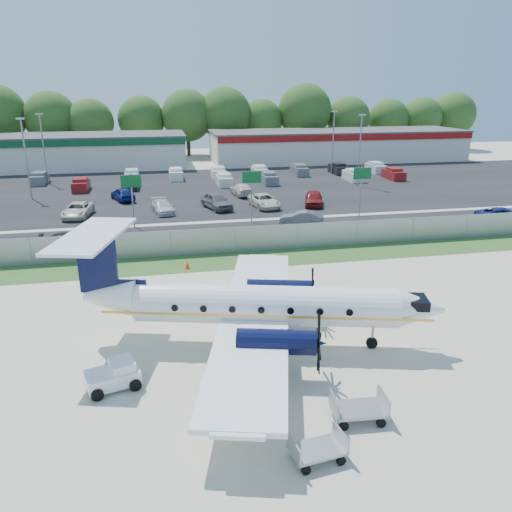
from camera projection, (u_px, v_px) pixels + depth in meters
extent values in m
plane|color=beige|center=(279.00, 333.00, 26.14)|extent=(170.00, 170.00, 0.00)
cube|color=#2D561E|center=(240.00, 260.00, 37.28)|extent=(170.00, 4.00, 0.02)
cube|color=black|center=(227.00, 234.00, 43.78)|extent=(170.00, 8.00, 0.02)
cube|color=black|center=(203.00, 189.00, 63.28)|extent=(170.00, 32.00, 0.02)
cube|color=gray|center=(236.00, 240.00, 38.82)|extent=(120.00, 0.02, 1.90)
cube|color=gray|center=(236.00, 227.00, 38.50)|extent=(120.00, 0.06, 0.06)
cube|color=gray|center=(236.00, 251.00, 39.12)|extent=(120.00, 0.06, 0.06)
cube|color=silver|center=(36.00, 153.00, 78.41)|extent=(46.00, 12.00, 5.00)
cube|color=#474749|center=(34.00, 136.00, 77.57)|extent=(46.40, 12.40, 0.24)
cube|color=#0F4723|center=(25.00, 144.00, 72.10)|extent=(46.00, 0.20, 1.00)
cube|color=silver|center=(338.00, 146.00, 87.79)|extent=(44.00, 12.00, 5.00)
cube|color=#474749|center=(338.00, 131.00, 86.95)|extent=(44.40, 12.40, 0.24)
cube|color=maroon|center=(351.00, 138.00, 81.48)|extent=(44.00, 0.20, 1.00)
cylinder|color=gray|center=(133.00, 201.00, 45.19)|extent=(0.14, 0.14, 5.00)
cube|color=#0C5923|center=(131.00, 181.00, 44.48)|extent=(1.80, 0.08, 1.10)
cylinder|color=gray|center=(252.00, 196.00, 47.26)|extent=(0.14, 0.14, 5.00)
cube|color=#0C5923|center=(252.00, 177.00, 46.54)|extent=(1.80, 0.08, 1.10)
cylinder|color=gray|center=(361.00, 191.00, 49.32)|extent=(0.14, 0.14, 5.00)
cube|color=#0C5923|center=(362.00, 173.00, 48.60)|extent=(1.80, 0.08, 1.10)
cylinder|color=gray|center=(26.00, 160.00, 56.23)|extent=(0.18, 0.18, 9.00)
cube|color=gray|center=(20.00, 119.00, 54.79)|extent=(0.90, 0.35, 0.18)
cylinder|color=gray|center=(360.00, 151.00, 63.74)|extent=(0.18, 0.18, 9.00)
cube|color=gray|center=(362.00, 115.00, 62.29)|extent=(0.90, 0.35, 0.18)
cylinder|color=gray|center=(44.00, 150.00, 65.52)|extent=(0.18, 0.18, 9.00)
cube|color=gray|center=(39.00, 114.00, 64.08)|extent=(0.90, 0.35, 0.18)
cylinder|color=gray|center=(333.00, 143.00, 73.02)|extent=(0.18, 0.18, 9.00)
cube|color=gray|center=(334.00, 111.00, 71.58)|extent=(0.90, 0.35, 0.18)
cylinder|color=white|center=(265.00, 305.00, 24.28)|extent=(12.74, 5.12, 1.93)
cone|color=white|center=(421.00, 309.00, 23.85)|extent=(2.65, 2.43, 1.93)
cone|color=white|center=(111.00, 297.00, 24.65)|extent=(3.04, 2.54, 1.93)
cube|color=black|center=(417.00, 302.00, 23.75)|extent=(1.22, 1.51, 0.46)
cube|color=white|center=(255.00, 315.00, 24.49)|extent=(7.72, 18.07, 0.22)
cylinder|color=black|center=(276.00, 342.00, 21.59)|extent=(3.62, 1.96, 1.12)
cylinder|color=black|center=(279.00, 290.00, 27.15)|extent=(3.62, 1.96, 1.12)
cube|color=black|center=(97.00, 264.00, 24.13)|extent=(1.91, 0.67, 2.94)
cube|color=white|center=(92.00, 235.00, 23.67)|extent=(3.97, 6.70, 0.14)
cylinder|color=gray|center=(372.00, 336.00, 24.46)|extent=(0.12, 0.12, 1.32)
cylinder|color=black|center=(372.00, 343.00, 24.58)|extent=(0.60, 0.32, 0.57)
cylinder|color=black|center=(251.00, 370.00, 22.12)|extent=(0.73, 0.56, 0.65)
cylinder|color=black|center=(258.00, 313.00, 27.68)|extent=(0.73, 0.56, 0.65)
cube|color=white|center=(113.00, 377.00, 21.29)|extent=(2.46, 1.86, 0.61)
cube|color=white|center=(122.00, 365.00, 21.33)|extent=(1.24, 1.36, 0.44)
cube|color=black|center=(131.00, 362.00, 21.49)|extent=(0.41, 0.97, 0.35)
cylinder|color=black|center=(97.00, 395.00, 20.45)|extent=(0.56, 0.33, 0.52)
cylinder|color=black|center=(91.00, 379.00, 21.60)|extent=(0.56, 0.33, 0.52)
cylinder|color=black|center=(135.00, 385.00, 21.13)|extent=(0.56, 0.33, 0.52)
cylinder|color=black|center=(128.00, 370.00, 22.28)|extent=(0.56, 0.33, 0.52)
cube|color=gray|center=(317.00, 449.00, 17.13)|extent=(2.01, 1.38, 0.11)
cube|color=gray|center=(294.00, 449.00, 16.76)|extent=(0.23, 1.12, 0.56)
cube|color=gray|center=(341.00, 437.00, 17.33)|extent=(0.23, 1.12, 0.56)
cylinder|color=black|center=(306.00, 470.00, 16.55)|extent=(0.35, 0.16, 0.34)
cylinder|color=black|center=(294.00, 450.00, 17.47)|extent=(0.35, 0.16, 0.34)
cylinder|color=black|center=(341.00, 461.00, 16.96)|extent=(0.35, 0.16, 0.34)
cylinder|color=black|center=(327.00, 442.00, 17.88)|extent=(0.35, 0.16, 0.34)
cube|color=gray|center=(358.00, 409.00, 19.21)|extent=(2.16, 1.39, 0.12)
cube|color=gray|center=(334.00, 404.00, 19.00)|extent=(0.18, 1.24, 0.62)
cube|color=gray|center=(383.00, 400.00, 19.23)|extent=(0.18, 1.24, 0.62)
cylinder|color=black|center=(344.00, 426.00, 18.68)|extent=(0.38, 0.15, 0.37)
cylinder|color=black|center=(336.00, 408.00, 19.75)|extent=(0.38, 0.15, 0.37)
cylinder|color=black|center=(381.00, 423.00, 18.85)|extent=(0.38, 0.15, 0.37)
cylinder|color=black|center=(371.00, 405.00, 19.92)|extent=(0.38, 0.15, 0.37)
cone|color=#FF3108|center=(187.00, 265.00, 35.36)|extent=(0.36, 0.36, 0.54)
cube|color=#FF3108|center=(187.00, 269.00, 35.45)|extent=(0.38, 0.38, 0.03)
imported|color=black|center=(73.00, 250.00, 39.61)|extent=(4.97, 2.45, 1.39)
imported|color=#595B5E|center=(301.00, 225.00, 46.67)|extent=(4.34, 2.83, 1.35)
imported|color=navy|center=(503.00, 223.00, 47.53)|extent=(5.59, 3.49, 1.44)
imported|color=beige|center=(79.00, 217.00, 49.72)|extent=(2.90, 5.31, 1.41)
imported|color=silver|center=(163.00, 213.00, 51.31)|extent=(2.55, 4.71, 1.30)
imported|color=#595B5E|center=(217.00, 209.00, 53.05)|extent=(3.39, 5.38, 1.71)
imported|color=beige|center=(264.00, 207.00, 53.74)|extent=(3.06, 5.39, 1.42)
imported|color=maroon|center=(313.00, 205.00, 54.59)|extent=(3.16, 4.97, 1.57)
imported|color=navy|center=(123.00, 201.00, 56.92)|extent=(3.25, 4.82, 1.52)
imported|color=beige|center=(241.00, 195.00, 59.76)|extent=(2.51, 5.04, 1.41)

